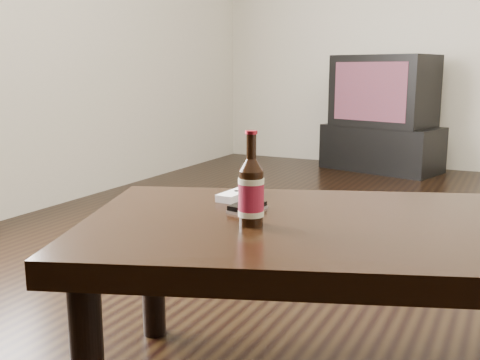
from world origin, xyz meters
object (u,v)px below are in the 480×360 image
at_px(tv, 384,91).
at_px(tv_stand, 381,148).
at_px(coffee_table, 333,245).
at_px(beer_bottle, 251,192).
at_px(remote, 240,193).
at_px(phone, 247,207).

bearing_deg(tv, tv_stand, 90.00).
height_order(tv, coffee_table, tv).
distance_m(tv, beer_bottle, 3.60).
relative_size(coffee_table, beer_bottle, 6.21).
relative_size(tv, remote, 4.54).
bearing_deg(coffee_table, tv_stand, 100.38).
xyz_separation_m(coffee_table, remote, (-0.33, 0.14, 0.07)).
xyz_separation_m(tv_stand, coffee_table, (0.63, -3.45, 0.22)).
distance_m(tv_stand, coffee_table, 3.51).
bearing_deg(coffee_table, remote, 157.33).
xyz_separation_m(tv_stand, remote, (0.30, -3.31, 0.29)).
distance_m(beer_bottle, remote, 0.32).
relative_size(beer_bottle, phone, 1.90).
bearing_deg(remote, tv, 99.58).
distance_m(coffee_table, remote, 0.37).
bearing_deg(beer_bottle, tv, 97.36).
xyz_separation_m(tv_stand, beer_bottle, (0.46, -3.57, 0.36)).
bearing_deg(tv_stand, coffee_table, -63.74).
height_order(beer_bottle, phone, beer_bottle).
bearing_deg(phone, remote, 133.78).
xyz_separation_m(beer_bottle, phone, (-0.07, 0.12, -0.07)).
bearing_deg(remote, beer_bottle, -54.21).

